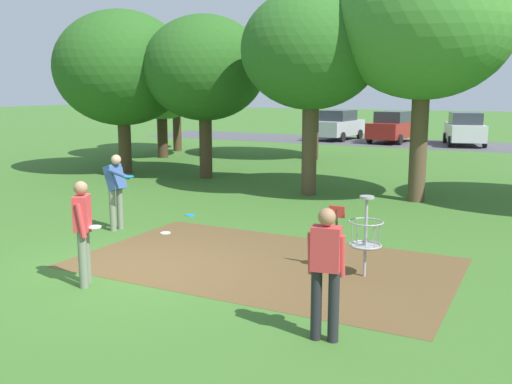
{
  "coord_description": "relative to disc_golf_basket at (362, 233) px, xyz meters",
  "views": [
    {
      "loc": [
        6.35,
        -7.49,
        3.14
      ],
      "look_at": [
        0.94,
        3.01,
        1.0
      ],
      "focal_mm": 40.07,
      "sensor_mm": 36.0,
      "label": 1
    }
  ],
  "objects": [
    {
      "name": "player_waiting_left",
      "position": [
        -5.84,
        0.61,
        0.23
      ],
      "size": [
        1.08,
        0.57,
        1.71
      ],
      "color": "slate",
      "rests_on": "ground"
    },
    {
      "name": "tree_near_left",
      "position": [
        -0.57,
        7.12,
        4.13
      ],
      "size": [
        4.88,
        4.88,
        6.98
      ],
      "color": "brown",
      "rests_on": "ground"
    },
    {
      "name": "tree_mid_center",
      "position": [
        -3.66,
        6.65,
        3.47
      ],
      "size": [
        4.06,
        4.06,
        5.98
      ],
      "color": "brown",
      "rests_on": "ground"
    },
    {
      "name": "parking_lot_strip",
      "position": [
        -3.67,
        24.62,
        -0.75
      ],
      "size": [
        36.0,
        6.0,
        0.01
      ],
      "primitive_type": "cube",
      "color": "#4C4C51",
      "rests_on": "ground"
    },
    {
      "name": "disc_golf_basket",
      "position": [
        0.0,
        0.0,
        0.0
      ],
      "size": [
        0.98,
        0.58,
        1.39
      ],
      "color": "#9E9EA3",
      "rests_on": "ground"
    },
    {
      "name": "tree_mid_left",
      "position": [
        -13.23,
        12.35,
        3.03
      ],
      "size": [
        4.77,
        4.77,
        5.82
      ],
      "color": "#422D1E",
      "rests_on": "ground"
    },
    {
      "name": "parked_car_leftmost",
      "position": [
        -9.1,
        24.96,
        0.17
      ],
      "size": [
        2.29,
        4.36,
        1.84
      ],
      "color": "#B2B7BC",
      "rests_on": "ground"
    },
    {
      "name": "parked_car_center_right",
      "position": [
        -1.62,
        24.89,
        0.17
      ],
      "size": [
        2.81,
        4.52,
        1.84
      ],
      "color": "silver",
      "rests_on": "ground"
    },
    {
      "name": "player_foreground_watching",
      "position": [
        0.34,
        -2.68,
        0.21
      ],
      "size": [
        0.49,
        0.43,
        1.71
      ],
      "color": "#232328",
      "rests_on": "ground"
    },
    {
      "name": "tree_mid_right",
      "position": [
        -14.27,
        15.01,
        3.44
      ],
      "size": [
        3.71,
        3.71,
        5.81
      ],
      "color": "#4C3823",
      "rests_on": "ground"
    },
    {
      "name": "dirt_tee_pad",
      "position": [
        -1.79,
        -0.11,
        -0.75
      ],
      "size": [
        6.71,
        4.0,
        0.01
      ],
      "primitive_type": "cube",
      "color": "brown",
      "rests_on": "ground"
    },
    {
      "name": "frisbee_near_basket",
      "position": [
        -4.69,
        0.84,
        -0.74
      ],
      "size": [
        0.23,
        0.23,
        0.02
      ],
      "primitive_type": "cylinder",
      "color": "white",
      "rests_on": "ground"
    },
    {
      "name": "player_throwing",
      "position": [
        -3.82,
        -2.51,
        0.21
      ],
      "size": [
        0.45,
        0.49,
        1.71
      ],
      "color": "slate",
      "rests_on": "ground"
    },
    {
      "name": "tree_far_center",
      "position": [
        -8.19,
        8.08,
        3.07
      ],
      "size": [
        4.27,
        4.27,
        5.66
      ],
      "color": "#4C3823",
      "rests_on": "ground"
    },
    {
      "name": "parked_car_center_left",
      "position": [
        -5.66,
        24.76,
        0.17
      ],
      "size": [
        2.25,
        4.34,
        1.84
      ],
      "color": "maroon",
      "rests_on": "ground"
    },
    {
      "name": "frisbee_by_tee",
      "position": [
        -5.21,
        2.6,
        -0.74
      ],
      "size": [
        0.24,
        0.24,
        0.02
      ],
      "primitive_type": "cylinder",
      "color": "#1E93DB",
      "rests_on": "ground"
    },
    {
      "name": "frisbee_mid_grass",
      "position": [
        -1.36,
        2.33,
        -0.74
      ],
      "size": [
        0.23,
        0.23,
        0.02
      ],
      "primitive_type": "cylinder",
      "color": "white",
      "rests_on": "ground"
    },
    {
      "name": "tree_far_left",
      "position": [
        -6.79,
        14.89,
        4.03
      ],
      "size": [
        5.39,
        5.39,
        7.09
      ],
      "color": "#422D1E",
      "rests_on": "ground"
    },
    {
      "name": "tree_far_right",
      "position": [
        -11.58,
        7.75,
        3.12
      ],
      "size": [
        4.94,
        4.94,
        5.99
      ],
      "color": "#4C3823",
      "rests_on": "ground"
    },
    {
      "name": "ground_plane",
      "position": [
        -3.67,
        -1.62,
        -0.75
      ],
      "size": [
        160.0,
        160.0,
        0.0
      ],
      "primitive_type": "plane",
      "color": "#3D6B28"
    }
  ]
}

